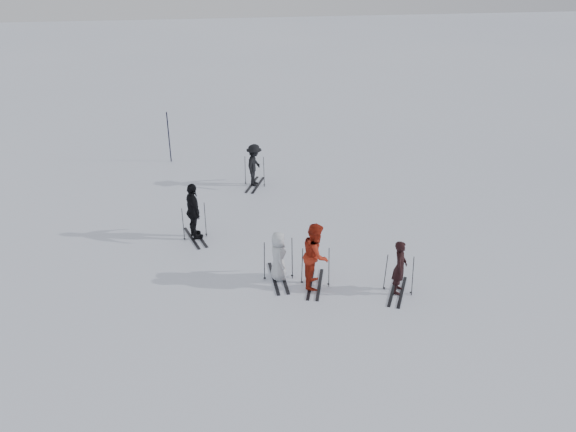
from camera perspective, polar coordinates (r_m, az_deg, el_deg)
The scene contains 12 objects.
ground at distance 17.80m, azimuth 0.50°, elevation -4.30°, with size 120.00×120.00×0.00m, color silver.
skier_near_dark at distance 16.08m, azimuth 11.28°, elevation -5.19°, with size 0.58×0.38×1.60m, color black.
skier_red at distance 16.02m, azimuth 2.84°, elevation -4.04°, with size 0.95×0.74×1.95m, color #A02312.
skier_grey at distance 16.40m, azimuth -0.99°, elevation -4.14°, with size 0.74×0.48×1.51m, color silver.
skier_uphill_left at distance 18.79m, azimuth -9.58°, elevation 0.41°, with size 1.14×0.47×1.94m, color black.
skier_uphill_far at distance 22.75m, azimuth -3.44°, elevation 5.14°, with size 1.11×0.64×1.72m, color black.
skis_near_dark at distance 16.18m, azimuth 11.23°, elevation -5.74°, with size 0.90×1.70×1.24m, color black, non-canonical shape.
skis_red at distance 16.20m, azimuth 2.81°, elevation -5.10°, with size 0.92×1.73×1.26m, color black, non-canonical shape.
skis_grey at distance 16.44m, azimuth -0.99°, elevation -4.38°, with size 0.98×1.84×1.34m, color black, non-canonical shape.
skis_uphill_left at distance 18.94m, azimuth -9.50°, elevation -0.54°, with size 0.90×1.71×1.25m, color black, non-canonical shape.
skis_uphill_far at distance 22.83m, azimuth -3.42°, elevation 4.64°, with size 0.93×1.76×1.29m, color black, non-canonical shape.
piste_marker at distance 25.74m, azimuth -12.01°, elevation 7.84°, with size 0.05×0.05×2.29m, color black.
Camera 1 is at (-2.51, -15.10, 9.08)m, focal length 35.00 mm.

